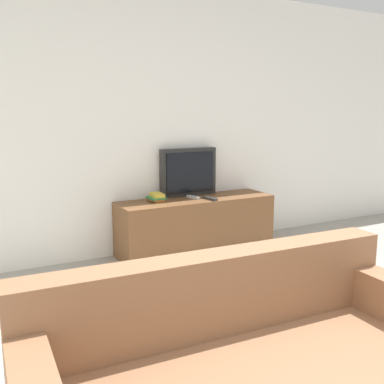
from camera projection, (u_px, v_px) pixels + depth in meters
The scene contains 6 objects.
wall_back at pixel (123, 122), 4.28m from camera, with size 9.00×0.06×2.60m.
tv_stand at pixel (196, 225), 4.53m from camera, with size 1.60×0.46×0.54m.
television at pixel (188, 172), 4.60m from camera, with size 0.61×0.09×0.49m.
book_stack at pixel (157, 197), 4.34m from camera, with size 0.16×0.19×0.08m.
remote_on_stand at pixel (193, 197), 4.48m from camera, with size 0.08×0.17×0.02m.
remote_secondary at pixel (210, 199), 4.41m from camera, with size 0.07×0.18×0.02m.
Camera 1 is at (-1.47, -1.10, 1.41)m, focal length 42.00 mm.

